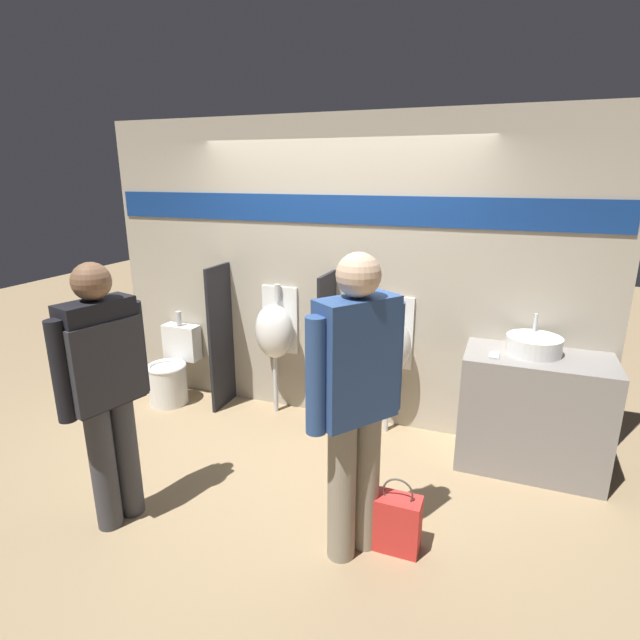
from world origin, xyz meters
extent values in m
plane|color=#997F5B|center=(0.00, 0.00, 0.00)|extent=(16.00, 16.00, 0.00)
cube|color=#B2A893|center=(0.00, 0.60, 1.35)|extent=(4.56, 0.06, 2.70)
cube|color=navy|center=(0.00, 0.56, 1.92)|extent=(4.47, 0.01, 0.24)
cube|color=gray|center=(1.70, 0.29, 0.46)|extent=(1.06, 0.57, 0.92)
cylinder|color=white|center=(1.65, 0.34, 0.98)|extent=(0.40, 0.40, 0.13)
cylinder|color=silver|center=(1.65, 0.48, 1.12)|extent=(0.03, 0.03, 0.14)
cube|color=#B7B7BC|center=(1.38, 0.17, 0.92)|extent=(0.07, 0.14, 0.01)
cube|color=black|center=(-1.10, 0.37, 0.70)|extent=(0.03, 0.40, 1.40)
cube|color=black|center=(-0.01, 0.37, 0.70)|extent=(0.03, 0.40, 1.40)
cylinder|color=silver|center=(-0.55, 0.43, 0.29)|extent=(0.04, 0.04, 0.57)
ellipsoid|color=white|center=(-0.55, 0.43, 0.81)|extent=(0.38, 0.27, 0.51)
cube|color=white|center=(-0.55, 0.56, 0.89)|extent=(0.36, 0.02, 0.64)
cylinder|color=silver|center=(-0.55, 0.52, 1.16)|extent=(0.06, 0.06, 0.16)
cylinder|color=silver|center=(0.53, 0.43, 0.29)|extent=(0.04, 0.04, 0.57)
ellipsoid|color=white|center=(0.53, 0.43, 0.81)|extent=(0.38, 0.27, 0.51)
cube|color=white|center=(0.53, 0.56, 0.89)|extent=(0.36, 0.02, 0.64)
cylinder|color=silver|center=(0.53, 0.52, 1.16)|extent=(0.06, 0.06, 0.16)
cylinder|color=white|center=(-1.64, 0.20, 0.19)|extent=(0.38, 0.38, 0.37)
torus|color=white|center=(-1.64, 0.20, 0.39)|extent=(0.39, 0.39, 0.04)
cube|color=white|center=(-1.64, 0.48, 0.55)|extent=(0.37, 0.16, 0.36)
cylinder|color=silver|center=(-1.64, 0.46, 0.81)|extent=(0.06, 0.06, 0.14)
cylinder|color=#3D3D42|center=(-0.85, -1.44, 0.42)|extent=(0.16, 0.16, 0.84)
cylinder|color=#3D3D42|center=(-0.81, -1.28, 0.42)|extent=(0.16, 0.16, 0.84)
cube|color=black|center=(-0.83, -1.36, 1.17)|extent=(0.30, 0.47, 0.66)
cube|color=#2D2D33|center=(-0.83, -1.36, 1.12)|extent=(0.33, 0.50, 0.53)
cylinder|color=black|center=(-0.90, -1.60, 1.14)|extent=(0.10, 0.10, 0.61)
cylinder|color=black|center=(-0.77, -1.12, 1.14)|extent=(0.10, 0.10, 0.61)
sphere|color=brown|center=(-0.83, -1.36, 1.62)|extent=(0.23, 0.23, 0.23)
cylinder|color=gray|center=(0.64, -1.15, 0.44)|extent=(0.17, 0.17, 0.89)
cylinder|color=gray|center=(0.75, -1.01, 0.44)|extent=(0.17, 0.17, 0.89)
cube|color=#2D4C84|center=(0.70, -1.08, 1.24)|extent=(0.44, 0.49, 0.70)
cylinder|color=#2D4C84|center=(0.54, -1.29, 1.21)|extent=(0.11, 0.11, 0.65)
cylinder|color=#2D4C84|center=(0.85, -0.86, 1.21)|extent=(0.11, 0.11, 0.65)
sphere|color=beige|center=(0.70, -1.08, 1.71)|extent=(0.24, 0.24, 0.24)
cube|color=red|center=(0.94, -0.98, 0.18)|extent=(0.29, 0.16, 0.36)
torus|color=#4C4742|center=(0.94, -0.98, 0.40)|extent=(0.19, 0.01, 0.19)
camera|label=1|loc=(1.42, -3.53, 2.22)|focal=28.00mm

